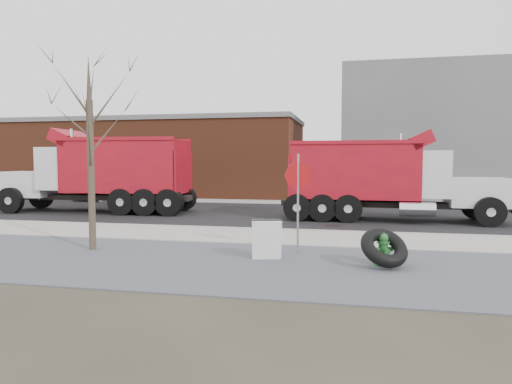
% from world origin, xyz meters
% --- Properties ---
extents(ground, '(120.00, 120.00, 0.00)m').
position_xyz_m(ground, '(0.00, 0.00, 0.00)').
color(ground, '#383328').
rests_on(ground, ground).
extents(gravel_verge, '(60.00, 5.00, 0.03)m').
position_xyz_m(gravel_verge, '(0.00, -3.50, 0.01)').
color(gravel_verge, slate).
rests_on(gravel_verge, ground).
extents(sidewalk, '(60.00, 2.50, 0.06)m').
position_xyz_m(sidewalk, '(0.00, 0.25, 0.03)').
color(sidewalk, '#9E9B93').
rests_on(sidewalk, ground).
extents(curb, '(60.00, 0.15, 0.11)m').
position_xyz_m(curb, '(0.00, 1.55, 0.06)').
color(curb, '#9E9B93').
rests_on(curb, ground).
extents(road, '(60.00, 9.40, 0.02)m').
position_xyz_m(road, '(0.00, 6.30, 0.01)').
color(road, black).
rests_on(road, ground).
extents(far_sidewalk, '(60.00, 2.00, 0.06)m').
position_xyz_m(far_sidewalk, '(0.00, 12.00, 0.03)').
color(far_sidewalk, '#9E9B93').
rests_on(far_sidewalk, ground).
extents(building_grey, '(12.00, 10.00, 8.00)m').
position_xyz_m(building_grey, '(9.00, 18.00, 4.00)').
color(building_grey, slate).
rests_on(building_grey, ground).
extents(building_brick, '(20.20, 8.20, 5.30)m').
position_xyz_m(building_brick, '(-10.00, 17.00, 2.65)').
color(building_brick, brown).
rests_on(building_brick, ground).
extents(bare_tree, '(3.20, 3.20, 5.20)m').
position_xyz_m(bare_tree, '(-3.20, -2.60, 3.30)').
color(bare_tree, '#382D23').
rests_on(bare_tree, ground).
extents(fire_hydrant, '(0.44, 0.43, 0.78)m').
position_xyz_m(fire_hydrant, '(4.32, -2.96, 0.36)').
color(fire_hydrant, '#296D35').
rests_on(fire_hydrant, ground).
extents(truck_tire, '(1.43, 1.40, 0.91)m').
position_xyz_m(truck_tire, '(4.32, -3.15, 0.47)').
color(truck_tire, black).
rests_on(truck_tire, ground).
extents(stop_sign, '(0.70, 0.10, 2.58)m').
position_xyz_m(stop_sign, '(2.25, -1.94, 1.77)').
color(stop_sign, gray).
rests_on(stop_sign, ground).
extents(sandwich_board, '(0.78, 0.59, 0.97)m').
position_xyz_m(sandwich_board, '(1.60, -2.87, 0.52)').
color(sandwich_board, white).
rests_on(sandwich_board, ground).
extents(dump_truck_red_a, '(8.67, 2.57, 3.50)m').
position_xyz_m(dump_truck_red_a, '(4.82, 5.24, 1.78)').
color(dump_truck_red_a, black).
rests_on(dump_truck_red_a, ground).
extents(dump_truck_red_b, '(9.07, 3.15, 3.77)m').
position_xyz_m(dump_truck_red_b, '(-7.67, 5.63, 1.92)').
color(dump_truck_red_b, black).
rests_on(dump_truck_red_b, ground).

